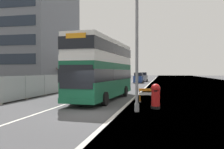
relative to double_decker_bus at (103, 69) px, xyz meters
The scene contains 12 objects.
ground 7.46m from the double_decker_bus, 78.85° to the right, with size 140.00×280.00×0.10m.
double_decker_bus is the anchor object (origin of this frame).
lamppost_foreground 6.72m from the double_decker_bus, 57.95° to the right, with size 0.29×0.70×8.69m.
red_pillar_postbox 6.45m from the double_decker_bus, 42.57° to the right, with size 0.61×0.61×1.63m.
roadworks_barrier 4.59m from the double_decker_bus, 15.48° to the right, with size 1.62×0.65×1.10m.
construction_site_fence 10.13m from the double_decker_bus, 132.55° to the left, with size 0.44×24.00×2.12m.
car_oncoming_near 15.76m from the double_decker_bus, 106.53° to the left, with size 1.94×4.44×2.03m.
car_receding_mid 23.57m from the double_decker_bus, 101.47° to the left, with size 2.01×4.00×2.07m.
car_receding_far 30.66m from the double_decker_bus, 90.08° to the left, with size 1.93×4.45×2.20m.
car_far_side 37.89m from the double_decker_bus, 89.36° to the left, with size 1.94×4.42×2.22m.
bare_tree_far_verge_near 23.85m from the double_decker_bus, 122.10° to the left, with size 2.97×2.40×4.29m.
bare_tree_far_verge_mid 27.67m from the double_decker_bus, 124.91° to the left, with size 2.07×1.97×5.09m.
Camera 1 is at (4.18, -12.86, 2.42)m, focal length 38.06 mm.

